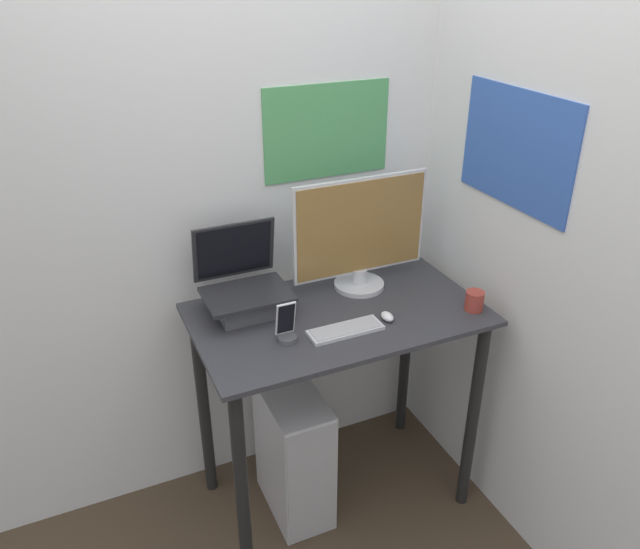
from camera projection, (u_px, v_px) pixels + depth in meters
The scene contains 11 objects.
ground_plane at pixel (369, 548), 2.58m from camera, with size 12.00×12.00×0.00m, color #473828.
wall_back at pixel (296, 195), 2.58m from camera, with size 6.00×0.06×2.60m.
wall_side_right at pixel (541, 234), 2.22m from camera, with size 0.06×6.00×2.60m.
desk at pixel (337, 355), 2.49m from camera, with size 1.11×0.65×0.96m.
laptop at pixel (245, 292), 2.37m from camera, with size 0.32×0.29×0.33m.
monitor at pixel (360, 237), 2.49m from camera, with size 0.57×0.21×0.47m.
keyboard at pixel (345, 330), 2.28m from camera, with size 0.28×0.10×0.02m.
mouse at pixel (387, 317), 2.35m from camera, with size 0.04×0.07×0.03m.
cell_phone at pixel (287, 329), 2.21m from camera, with size 0.07×0.07×0.15m.
computer_tower at pixel (294, 454), 2.65m from camera, with size 0.22×0.40×0.60m.
mug at pixel (474, 301), 2.40m from camera, with size 0.07×0.07×0.08m.
Camera 1 is at (-0.91, -1.53, 2.19)m, focal length 35.00 mm.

